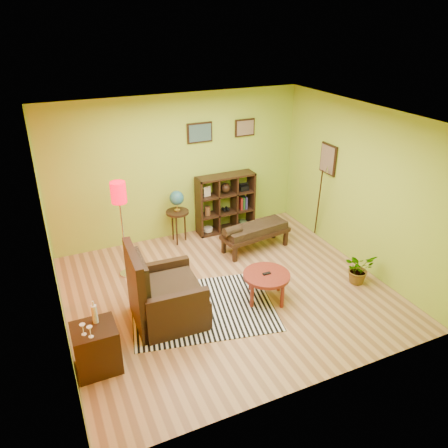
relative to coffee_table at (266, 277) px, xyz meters
name	(u,v)px	position (x,y,z in m)	size (l,w,h in m)	color
ground	(227,291)	(-0.47, 0.44, -0.39)	(5.00, 5.00, 0.00)	tan
room_shell	(221,188)	(-0.56, 0.45, 1.41)	(5.04, 4.54, 2.82)	#9FC539
zebra_rug	(203,308)	(-1.00, 0.17, -0.38)	(2.14, 1.58, 0.01)	white
coffee_table	(266,277)	(0.00, 0.00, 0.00)	(0.73, 0.73, 0.47)	maroon
armchair	(164,298)	(-1.61, 0.16, -0.02)	(1.04, 1.05, 1.21)	black
side_cabinet	(96,348)	(-2.67, -0.44, -0.07)	(0.54, 0.49, 0.95)	black
floor_lamp	(119,201)	(-1.83, 1.61, 0.98)	(0.26, 0.26, 1.70)	silver
globe_table	(177,204)	(-0.63, 2.37, 0.42)	(0.44, 0.44, 1.07)	black
cube_shelf	(226,203)	(0.44, 2.47, 0.21)	(1.20, 0.35, 1.20)	black
bench	(254,231)	(0.56, 1.48, 0.01)	(1.38, 0.65, 0.62)	black
potted_plant	(358,271)	(1.63, -0.22, -0.18)	(0.48, 0.53, 0.41)	#26661E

